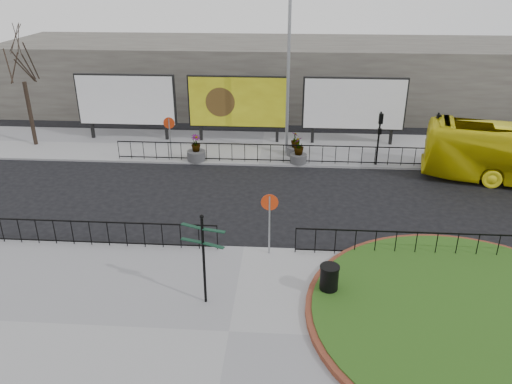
# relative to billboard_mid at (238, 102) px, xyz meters

# --- Properties ---
(ground) EXTENTS (90.00, 90.00, 0.00)m
(ground) POSITION_rel_billboard_mid_xyz_m (1.50, -12.97, -2.60)
(ground) COLOR black
(ground) RESTS_ON ground
(pavement_near) EXTENTS (30.00, 10.00, 0.12)m
(pavement_near) POSITION_rel_billboard_mid_xyz_m (1.50, -17.97, -2.54)
(pavement_near) COLOR gray
(pavement_near) RESTS_ON ground
(pavement_far) EXTENTS (44.00, 6.00, 0.12)m
(pavement_far) POSITION_rel_billboard_mid_xyz_m (1.50, -0.97, -2.54)
(pavement_far) COLOR gray
(pavement_far) RESTS_ON ground
(brick_edge) EXTENTS (10.40, 10.40, 0.18)m
(brick_edge) POSITION_rel_billboard_mid_xyz_m (9.00, -16.97, -2.39)
(brick_edge) COLOR brown
(brick_edge) RESTS_ON pavement_near
(grass_lawn) EXTENTS (10.00, 10.00, 0.22)m
(grass_lawn) POSITION_rel_billboard_mid_xyz_m (9.00, -16.97, -2.37)
(grass_lawn) COLOR #1E4412
(grass_lawn) RESTS_ON pavement_near
(railing_near_left) EXTENTS (10.00, 0.10, 1.10)m
(railing_near_left) POSITION_rel_billboard_mid_xyz_m (-4.50, -13.27, -1.93)
(railing_near_left) COLOR black
(railing_near_left) RESTS_ON pavement_near
(railing_near_right) EXTENTS (9.00, 0.10, 1.10)m
(railing_near_right) POSITION_rel_billboard_mid_xyz_m (8.00, -13.27, -1.93)
(railing_near_right) COLOR black
(railing_near_right) RESTS_ON pavement_near
(railing_far) EXTENTS (18.00, 0.10, 1.10)m
(railing_far) POSITION_rel_billboard_mid_xyz_m (2.50, -3.67, -1.93)
(railing_far) COLOR black
(railing_far) RESTS_ON pavement_far
(speed_sign_far) EXTENTS (0.64, 0.07, 2.47)m
(speed_sign_far) POSITION_rel_billboard_mid_xyz_m (-3.50, -3.57, -0.68)
(speed_sign_far) COLOR gray
(speed_sign_far) RESTS_ON pavement_far
(speed_sign_near) EXTENTS (0.64, 0.07, 2.47)m
(speed_sign_near) POSITION_rel_billboard_mid_xyz_m (2.50, -13.37, -0.68)
(speed_sign_near) COLOR gray
(speed_sign_near) RESTS_ON pavement_near
(billboard_left) EXTENTS (6.20, 0.31, 4.10)m
(billboard_left) POSITION_rel_billboard_mid_xyz_m (-7.00, 0.00, 0.00)
(billboard_left) COLOR black
(billboard_left) RESTS_ON pavement_far
(billboard_mid) EXTENTS (6.20, 0.31, 4.10)m
(billboard_mid) POSITION_rel_billboard_mid_xyz_m (0.00, 0.00, 0.00)
(billboard_mid) COLOR black
(billboard_mid) RESTS_ON pavement_far
(billboard_right) EXTENTS (6.20, 0.31, 4.10)m
(billboard_right) POSITION_rel_billboard_mid_xyz_m (7.00, 0.00, 0.00)
(billboard_right) COLOR black
(billboard_right) RESTS_ON pavement_far
(lamp_post) EXTENTS (0.74, 0.18, 9.23)m
(lamp_post) POSITION_rel_billboard_mid_xyz_m (3.01, -1.97, 2.23)
(lamp_post) COLOR gray
(lamp_post) RESTS_ON pavement_far
(signal_pole_a) EXTENTS (0.22, 0.26, 3.00)m
(signal_pole_a) POSITION_rel_billboard_mid_xyz_m (8.00, -3.63, -0.50)
(signal_pole_a) COLOR black
(signal_pole_a) RESTS_ON pavement_far
(signal_pole_b) EXTENTS (0.22, 0.26, 3.00)m
(signal_pole_b) POSITION_rel_billboard_mid_xyz_m (11.00, -3.63, -0.50)
(signal_pole_b) COLOR black
(signal_pole_b) RESTS_ON pavement_far
(tree_left) EXTENTS (2.00, 2.00, 7.00)m
(tree_left) POSITION_rel_billboard_mid_xyz_m (-12.50, -1.47, 1.02)
(tree_left) COLOR #2D2119
(tree_left) RESTS_ON pavement_far
(building_backdrop) EXTENTS (40.00, 10.00, 5.00)m
(building_backdrop) POSITION_rel_billboard_mid_xyz_m (1.50, 9.03, -0.10)
(building_backdrop) COLOR slate
(building_backdrop) RESTS_ON ground
(fingerpost_sign) EXTENTS (1.48, 0.69, 3.20)m
(fingerpost_sign) POSITION_rel_billboard_mid_xyz_m (0.57, -16.55, -0.55)
(fingerpost_sign) COLOR black
(fingerpost_sign) RESTS_ON pavement_near
(litter_bin) EXTENTS (0.66, 0.66, 1.09)m
(litter_bin) POSITION_rel_billboard_mid_xyz_m (4.60, -15.86, -1.93)
(litter_bin) COLOR black
(litter_bin) RESTS_ON pavement_near
(planter_a) EXTENTS (1.04, 1.04, 1.49)m
(planter_a) POSITION_rel_billboard_mid_xyz_m (-2.06, -3.57, -1.97)
(planter_a) COLOR #4C4C4F
(planter_a) RESTS_ON pavement_far
(planter_b) EXTENTS (0.94, 0.94, 1.39)m
(planter_b) POSITION_rel_billboard_mid_xyz_m (3.50, -2.33, -2.00)
(planter_b) COLOR #4C4C4F
(planter_b) RESTS_ON pavement_far
(planter_c) EXTENTS (0.94, 0.94, 1.51)m
(planter_c) POSITION_rel_billboard_mid_xyz_m (3.70, -3.57, -1.90)
(planter_c) COLOR #4C4C4F
(planter_c) RESTS_ON pavement_far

